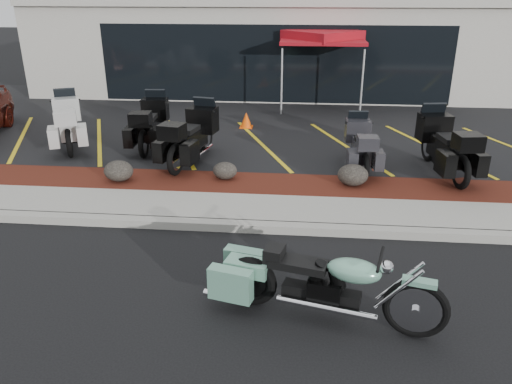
# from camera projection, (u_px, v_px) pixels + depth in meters

# --- Properties ---
(ground) EXTENTS (90.00, 90.00, 0.00)m
(ground) POSITION_uv_depth(u_px,v_px,m) (232.00, 255.00, 7.99)
(ground) COLOR black
(ground) RESTS_ON ground
(curb) EXTENTS (24.00, 0.25, 0.15)m
(curb) POSITION_uv_depth(u_px,v_px,m) (239.00, 226.00, 8.79)
(curb) COLOR gray
(curb) RESTS_ON ground
(sidewalk) EXTENTS (24.00, 1.20, 0.15)m
(sidewalk) POSITION_uv_depth(u_px,v_px,m) (244.00, 210.00, 9.43)
(sidewalk) COLOR gray
(sidewalk) RESTS_ON ground
(mulch_bed) EXTENTS (24.00, 1.20, 0.16)m
(mulch_bed) POSITION_uv_depth(u_px,v_px,m) (250.00, 186.00, 10.53)
(mulch_bed) COLOR #3C150D
(mulch_bed) RESTS_ON ground
(upper_lot) EXTENTS (26.00, 9.60, 0.15)m
(upper_lot) POSITION_uv_depth(u_px,v_px,m) (268.00, 122.00, 15.50)
(upper_lot) COLOR black
(upper_lot) RESTS_ON ground
(dealership_building) EXTENTS (18.00, 8.16, 4.00)m
(dealership_building) POSITION_uv_depth(u_px,v_px,m) (280.00, 38.00, 20.53)
(dealership_building) COLOR #ABA69A
(dealership_building) RESTS_ON ground
(boulder_left) EXTENTS (0.62, 0.52, 0.44)m
(boulder_left) POSITION_uv_depth(u_px,v_px,m) (119.00, 171.00, 10.51)
(boulder_left) COLOR black
(boulder_left) RESTS_ON mulch_bed
(boulder_mid) EXTENTS (0.52, 0.43, 0.37)m
(boulder_mid) POSITION_uv_depth(u_px,v_px,m) (225.00, 171.00, 10.63)
(boulder_mid) COLOR black
(boulder_mid) RESTS_ON mulch_bed
(boulder_right) EXTENTS (0.63, 0.53, 0.45)m
(boulder_right) POSITION_uv_depth(u_px,v_px,m) (353.00, 175.00, 10.27)
(boulder_right) COLOR black
(boulder_right) RESTS_ON mulch_bed
(hero_cruiser) EXTENTS (3.07, 1.45, 1.05)m
(hero_cruiser) POSITION_uv_depth(u_px,v_px,m) (417.00, 301.00, 5.93)
(hero_cruiser) COLOR #6CA88C
(hero_cruiser) RESTS_ON ground
(touring_white) EXTENTS (1.79, 2.51, 1.37)m
(touring_white) POSITION_uv_depth(u_px,v_px,m) (68.00, 114.00, 13.31)
(touring_white) COLOR silver
(touring_white) RESTS_ON upper_lot
(touring_black_front) EXTENTS (1.05, 2.36, 1.34)m
(touring_black_front) POSITION_uv_depth(u_px,v_px,m) (157.00, 114.00, 13.33)
(touring_black_front) COLOR black
(touring_black_front) RESTS_ON upper_lot
(touring_black_mid) EXTENTS (1.35, 2.50, 1.38)m
(touring_black_mid) POSITION_uv_depth(u_px,v_px,m) (205.00, 125.00, 12.21)
(touring_black_mid) COLOR black
(touring_black_mid) RESTS_ON upper_lot
(touring_grey) EXTENTS (0.85, 2.04, 1.17)m
(touring_grey) POSITION_uv_depth(u_px,v_px,m) (357.00, 135.00, 11.78)
(touring_grey) COLOR #29292D
(touring_grey) RESTS_ON upper_lot
(touring_black_rear) EXTENTS (1.26, 2.51, 1.40)m
(touring_black_rear) POSITION_uv_depth(u_px,v_px,m) (431.00, 132.00, 11.55)
(touring_black_rear) COLOR black
(touring_black_rear) RESTS_ON upper_lot
(traffic_cone) EXTENTS (0.45, 0.45, 0.44)m
(traffic_cone) POSITION_uv_depth(u_px,v_px,m) (246.00, 120.00, 14.54)
(traffic_cone) COLOR #F85008
(traffic_cone) RESTS_ON upper_lot
(popup_canopy) EXTENTS (3.23, 3.23, 2.50)m
(popup_canopy) POSITION_uv_depth(u_px,v_px,m) (322.00, 38.00, 16.32)
(popup_canopy) COLOR silver
(popup_canopy) RESTS_ON upper_lot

